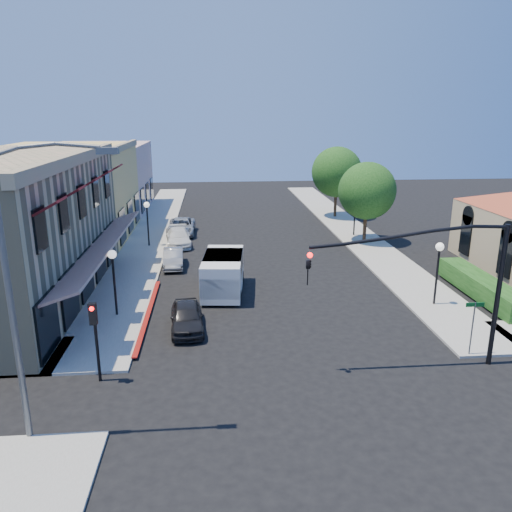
{
  "coord_description": "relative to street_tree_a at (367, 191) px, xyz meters",
  "views": [
    {
      "loc": [
        -3.39,
        -16.5,
        10.18
      ],
      "look_at": [
        -1.12,
        9.67,
        2.6
      ],
      "focal_mm": 35.0,
      "sensor_mm": 36.0,
      "label": 1
    }
  ],
  "objects": [
    {
      "name": "curb_red_strip",
      "position": [
        -15.7,
        -14.0,
        -4.19
      ],
      "size": [
        0.25,
        10.0,
        0.06
      ],
      "primitive_type": "cube",
      "color": "maroon",
      "rests_on": "ground"
    },
    {
      "name": "lamppost_left_near",
      "position": [
        -17.3,
        -14.0,
        -1.46
      ],
      "size": [
        0.44,
        0.44,
        3.57
      ],
      "color": "black",
      "rests_on": "ground"
    },
    {
      "name": "parked_car_a",
      "position": [
        -13.6,
        -15.93,
        -3.54
      ],
      "size": [
        1.82,
        3.94,
        1.31
      ],
      "primitive_type": "imported",
      "rotation": [
        0.0,
        0.0,
        0.07
      ],
      "color": "black",
      "rests_on": "ground"
    },
    {
      "name": "secondary_signal",
      "position": [
        -16.8,
        -20.59,
        -1.88
      ],
      "size": [
        0.28,
        0.42,
        3.32
      ],
      "color": "black",
      "rests_on": "ground"
    },
    {
      "name": "street_name_sign",
      "position": [
        -1.3,
        -19.8,
        -2.5
      ],
      "size": [
        0.8,
        0.06,
        2.5
      ],
      "color": "#595B5E",
      "rests_on": "ground"
    },
    {
      "name": "parked_car_b",
      "position": [
        -15.0,
        -5.49,
        -3.58
      ],
      "size": [
        1.51,
        3.8,
        1.23
      ],
      "primitive_type": "imported",
      "rotation": [
        0.0,
        0.0,
        0.06
      ],
      "color": "gray",
      "rests_on": "ground"
    },
    {
      "name": "lamppost_right_near",
      "position": [
        -0.3,
        -14.0,
        -1.46
      ],
      "size": [
        0.44,
        0.44,
        3.57
      ],
      "color": "black",
      "rests_on": "ground"
    },
    {
      "name": "ground",
      "position": [
        -8.8,
        -22.0,
        -4.19
      ],
      "size": [
        120.0,
        120.0,
        0.0
      ],
      "primitive_type": "plane",
      "color": "black",
      "rests_on": "ground"
    },
    {
      "name": "pink_stucco_building",
      "position": [
        -24.3,
        16.0,
        -0.69
      ],
      "size": [
        10.0,
        12.0,
        7.0
      ],
      "primitive_type": "cube",
      "color": "beige",
      "rests_on": "ground"
    },
    {
      "name": "signal_mast_arm",
      "position": [
        -2.94,
        -20.5,
        -0.11
      ],
      "size": [
        8.01,
        0.39,
        6.0
      ],
      "color": "black",
      "rests_on": "ground"
    },
    {
      "name": "lamppost_right_far",
      "position": [
        -0.3,
        2.0,
        -1.46
      ],
      "size": [
        0.44,
        0.44,
        3.57
      ],
      "color": "black",
      "rests_on": "ground"
    },
    {
      "name": "yellow_stucco_building",
      "position": [
        -24.3,
        4.0,
        -0.39
      ],
      "size": [
        10.0,
        12.0,
        7.6
      ],
      "primitive_type": "cube",
      "color": "#E9B869",
      "rests_on": "ground"
    },
    {
      "name": "white_van",
      "position": [
        -11.72,
        -10.93,
        -2.91
      ],
      "size": [
        2.65,
        5.22,
        2.23
      ],
      "color": "white",
      "rests_on": "ground"
    },
    {
      "name": "hedge",
      "position": [
        2.9,
        -13.0,
        -4.19
      ],
      "size": [
        1.4,
        8.0,
        1.1
      ],
      "primitive_type": "cube",
      "color": "#143E11",
      "rests_on": "ground"
    },
    {
      "name": "cobra_streetlight",
      "position": [
        -17.95,
        -24.0,
        1.07
      ],
      "size": [
        3.6,
        0.25,
        9.31
      ],
      "color": "#595B5E",
      "rests_on": "ground"
    },
    {
      "name": "street_tree_a",
      "position": [
        0.0,
        0.0,
        0.0
      ],
      "size": [
        4.56,
        4.56,
        6.48
      ],
      "color": "#372016",
      "rests_on": "ground"
    },
    {
      "name": "sidewalk_right",
      "position": [
        -0.05,
        5.0,
        -4.13
      ],
      "size": [
        3.5,
        50.0,
        0.12
      ],
      "primitive_type": "cube",
      "color": "gray",
      "rests_on": "ground"
    },
    {
      "name": "sidewalk_left",
      "position": [
        -17.55,
        5.0,
        -4.13
      ],
      "size": [
        3.5,
        50.0,
        0.12
      ],
      "primitive_type": "cube",
      "color": "gray",
      "rests_on": "ground"
    },
    {
      "name": "lamppost_left_far",
      "position": [
        -17.3,
        0.0,
        -1.46
      ],
      "size": [
        0.44,
        0.44,
        3.57
      ],
      "color": "black",
      "rests_on": "ground"
    },
    {
      "name": "parked_car_d",
      "position": [
        -15.0,
        4.0,
        -3.51
      ],
      "size": [
        2.33,
        4.96,
        1.37
      ],
      "primitive_type": "imported",
      "rotation": [
        0.0,
        0.0,
        -0.01
      ],
      "color": "#ACAFB1",
      "rests_on": "ground"
    },
    {
      "name": "parked_car_c",
      "position": [
        -15.0,
        0.25,
        -3.54
      ],
      "size": [
        2.28,
        4.67,
        1.31
      ],
      "primitive_type": "imported",
      "rotation": [
        0.0,
        0.0,
        0.1
      ],
      "color": "silver",
      "rests_on": "ground"
    },
    {
      "name": "street_tree_b",
      "position": [
        0.0,
        10.0,
        0.35
      ],
      "size": [
        4.94,
        4.94,
        7.02
      ],
      "color": "#372016",
      "rests_on": "ground"
    }
  ]
}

